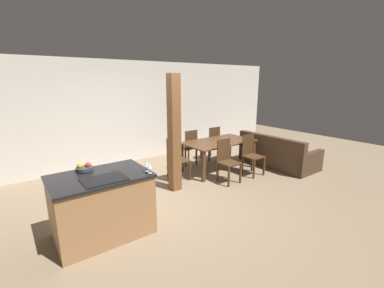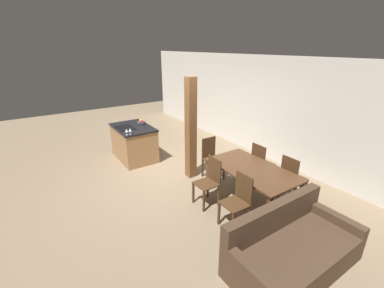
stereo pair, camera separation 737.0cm
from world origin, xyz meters
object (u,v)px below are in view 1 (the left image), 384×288
at_px(dining_chair_near_left, 227,160).
at_px(couch, 277,155).
at_px(dining_chair_far_left, 189,147).
at_px(wine_glass_middle, 147,164).
at_px(dining_chair_far_right, 212,143).
at_px(wine_glass_near, 149,166).
at_px(dining_chair_head_end, 176,159).
at_px(dining_chair_near_right, 251,154).
at_px(fruit_bowl, 84,168).
at_px(kitchen_island, 102,205).
at_px(timber_post, 174,134).
at_px(dining_table, 218,145).

bearing_deg(dining_chair_near_left, couch, 0.88).
bearing_deg(dining_chair_far_left, wine_glass_middle, 43.08).
bearing_deg(dining_chair_far_right, wine_glass_near, 35.76).
bearing_deg(dining_chair_head_end, dining_chair_near_right, -113.35).
height_order(fruit_bowl, dining_chair_far_left, fruit_bowl).
relative_size(wine_glass_middle, dining_chair_far_right, 0.16).
bearing_deg(dining_chair_head_end, dining_chair_far_left, -50.31).
bearing_deg(wine_glass_middle, dining_chair_near_left, 16.82).
height_order(dining_chair_far_left, couch, dining_chair_far_left).
distance_m(dining_chair_near_right, dining_chair_far_right, 1.43).
bearing_deg(dining_chair_far_right, kitchen_island, 26.70).
distance_m(kitchen_island, couch, 4.74).
bearing_deg(dining_chair_far_left, kitchen_island, 32.76).
xyz_separation_m(dining_chair_near_left, timber_post, (-1.15, 0.33, 0.67)).
bearing_deg(dining_table, wine_glass_middle, -152.25).
bearing_deg(timber_post, kitchen_island, -156.88).
bearing_deg(fruit_bowl, wine_glass_near, -43.35).
xyz_separation_m(dining_chair_near_right, dining_chair_far_left, (-0.80, 1.43, 0.00)).
bearing_deg(kitchen_island, dining_chair_near_left, 8.02).
distance_m(wine_glass_near, couch, 4.28).
bearing_deg(wine_glass_middle, dining_chair_far_right, 34.68).
relative_size(dining_table, dining_chair_head_end, 1.87).
distance_m(dining_table, dining_chair_near_left, 0.83).
xyz_separation_m(fruit_bowl, wine_glass_middle, (0.71, -0.58, 0.07)).
relative_size(kitchen_island, dining_chair_far_right, 1.40).
height_order(dining_chair_near_right, timber_post, timber_post).
bearing_deg(dining_table, dining_chair_far_right, 60.93).
height_order(dining_table, dining_chair_near_right, dining_chair_near_right).
height_order(dining_chair_near_left, dining_chair_far_left, same).
bearing_deg(wine_glass_middle, dining_chair_head_end, 45.00).
xyz_separation_m(dining_chair_far_right, dining_chair_head_end, (-1.66, -0.72, 0.00)).
height_order(fruit_bowl, couch, fruit_bowl).
bearing_deg(dining_chair_near_left, wine_glass_middle, -163.18).
relative_size(wine_glass_near, wine_glass_middle, 1.00).
relative_size(wine_glass_near, dining_chair_near_right, 0.16).
bearing_deg(timber_post, dining_chair_near_left, -15.88).
bearing_deg(wine_glass_middle, dining_table, 27.75).
bearing_deg(wine_glass_middle, dining_chair_far_left, 43.08).
height_order(kitchen_island, wine_glass_near, wine_glass_near).
distance_m(kitchen_island, dining_chair_near_left, 2.88).
bearing_deg(dining_table, dining_chair_near_right, -60.93).
bearing_deg(fruit_bowl, dining_chair_far_right, 22.19).
bearing_deg(dining_chair_near_right, couch, 1.53).
height_order(kitchen_island, timber_post, timber_post).
bearing_deg(dining_chair_far_right, dining_chair_near_left, 60.93).
xyz_separation_m(dining_chair_far_left, dining_chair_far_right, (0.80, 0.00, 0.00)).
bearing_deg(dining_chair_head_end, dining_chair_far_right, -66.65).
relative_size(dining_chair_near_left, timber_post, 0.41).
xyz_separation_m(dining_chair_near_right, couch, (1.08, 0.03, -0.23)).
xyz_separation_m(kitchen_island, dining_chair_head_end, (1.99, 1.12, 0.04)).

